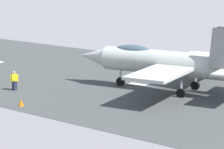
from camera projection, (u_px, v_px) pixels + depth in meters
name	position (u px, v px, depth m)	size (l,w,h in m)	color
ground_plane	(158.00, 88.00, 49.02)	(400.00, 400.00, 0.00)	slate
runway_strip	(158.00, 88.00, 49.01)	(240.00, 26.00, 0.02)	#404343
fighter_jet	(168.00, 62.00, 47.25)	(16.64, 14.75, 5.70)	#B7BBB6
crew_person	(14.00, 81.00, 47.89)	(0.44, 0.64, 1.67)	#1E2338
marker_cone_mid	(21.00, 103.00, 42.64)	(0.44, 0.44, 0.55)	orange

